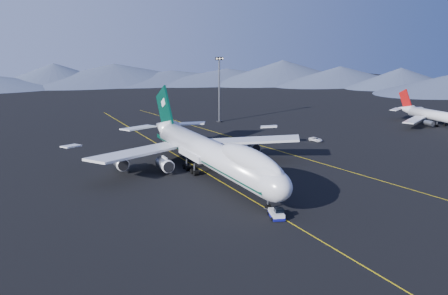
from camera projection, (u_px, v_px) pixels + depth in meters
name	position (u px, v px, depth m)	size (l,w,h in m)	color
ground	(211.00, 176.00, 122.85)	(500.00, 500.00, 0.00)	black
taxiway_line_main	(211.00, 176.00, 122.84)	(0.25, 220.00, 0.01)	gold
taxiway_line_side	(290.00, 154.00, 144.68)	(0.25, 200.00, 0.01)	gold
boeing_747	(211.00, 153.00, 121.55)	(59.62, 72.43, 19.37)	silver
pushback_tug	(276.00, 214.00, 95.27)	(3.73, 5.16, 2.03)	silver
second_jet	(442.00, 117.00, 185.23)	(38.07, 43.00, 12.24)	silver
service_van	(316.00, 139.00, 161.35)	(2.10, 4.56, 1.27)	white
floodlight_mast	(219.00, 89.00, 193.19)	(3.11, 2.33, 25.14)	black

